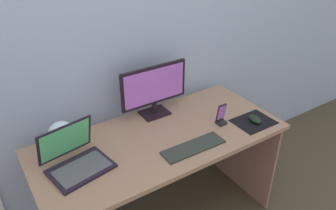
% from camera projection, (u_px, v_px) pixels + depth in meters
% --- Properties ---
extents(wall_back, '(6.00, 0.04, 2.50)m').
position_uv_depth(wall_back, '(122.00, 33.00, 2.04)').
color(wall_back, '#97A4BB').
rests_on(wall_back, ground_plane).
extents(desk, '(1.51, 0.67, 0.73)m').
position_uv_depth(desk, '(161.00, 156.00, 2.07)').
color(desk, '#8F6A50').
rests_on(desk, ground_plane).
extents(monitor, '(0.46, 0.14, 0.34)m').
position_uv_depth(monitor, '(154.00, 89.00, 2.13)').
color(monitor, black).
rests_on(monitor, desk).
extents(laptop, '(0.35, 0.32, 0.22)m').
position_uv_depth(laptop, '(76.00, 159.00, 1.75)').
color(laptop, black).
rests_on(laptop, desk).
extents(fishbowl, '(0.16, 0.16, 0.16)m').
position_uv_depth(fishbowl, '(62.00, 135.00, 1.89)').
color(fishbowl, silver).
rests_on(fishbowl, desk).
extents(keyboard_external, '(0.38, 0.12, 0.01)m').
position_uv_depth(keyboard_external, '(193.00, 147.00, 1.90)').
color(keyboard_external, '#262C25').
rests_on(keyboard_external, desk).
extents(mousepad, '(0.25, 0.20, 0.00)m').
position_uv_depth(mousepad, '(254.00, 122.00, 2.14)').
color(mousepad, black).
rests_on(mousepad, desk).
extents(mouse, '(0.07, 0.11, 0.04)m').
position_uv_depth(mouse, '(255.00, 119.00, 2.13)').
color(mouse, black).
rests_on(mouse, mousepad).
extents(phone_in_dock, '(0.06, 0.05, 0.14)m').
position_uv_depth(phone_in_dock, '(221.00, 117.00, 2.10)').
color(phone_in_dock, black).
rests_on(phone_in_dock, desk).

